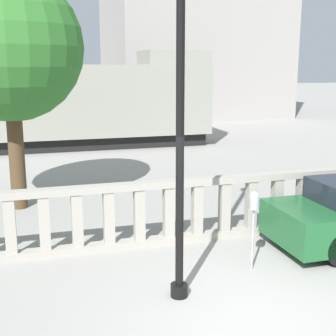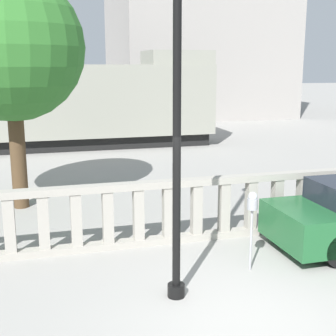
{
  "view_description": "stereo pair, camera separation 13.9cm",
  "coord_description": "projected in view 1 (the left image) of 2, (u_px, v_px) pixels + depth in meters",
  "views": [
    {
      "loc": [
        -2.82,
        -5.33,
        3.5
      ],
      "look_at": [
        -0.02,
        4.2,
        1.31
      ],
      "focal_mm": 50.0,
      "sensor_mm": 36.0,
      "label": 1
    },
    {
      "loc": [
        -2.69,
        -5.37,
        3.5
      ],
      "look_at": [
        -0.02,
        4.2,
        1.31
      ],
      "focal_mm": 50.0,
      "sensor_mm": 36.0,
      "label": 2
    }
  ],
  "objects": [
    {
      "name": "ground_plane",
      "position": [
        254.0,
        322.0,
        6.52
      ],
      "size": [
        160.0,
        160.0,
        0.0
      ],
      "primitive_type": "plane",
      "color": "gray"
    },
    {
      "name": "balustrade",
      "position": [
        183.0,
        211.0,
        9.38
      ],
      "size": [
        17.4,
        0.24,
        1.3
      ],
      "color": "#9E998E",
      "rests_on": "ground"
    },
    {
      "name": "lamppost",
      "position": [
        180.0,
        49.0,
        6.45
      ],
      "size": [
        0.33,
        0.33,
        6.55
      ],
      "color": "black",
      "rests_on": "ground"
    },
    {
      "name": "parking_meter",
      "position": [
        254.0,
        207.0,
        7.96
      ],
      "size": [
        0.18,
        0.18,
        1.41
      ],
      "color": "#99999E",
      "rests_on": "ground"
    },
    {
      "name": "building_block",
      "position": [
        191.0,
        12.0,
        32.82
      ],
      "size": [
        11.47,
        9.9,
        14.29
      ],
      "color": "gray",
      "rests_on": "ground"
    },
    {
      "name": "tree_left",
      "position": [
        9.0,
        48.0,
        10.94
      ],
      "size": [
        3.5,
        3.5,
        5.67
      ],
      "color": "#4C3823",
      "rests_on": "ground"
    }
  ]
}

